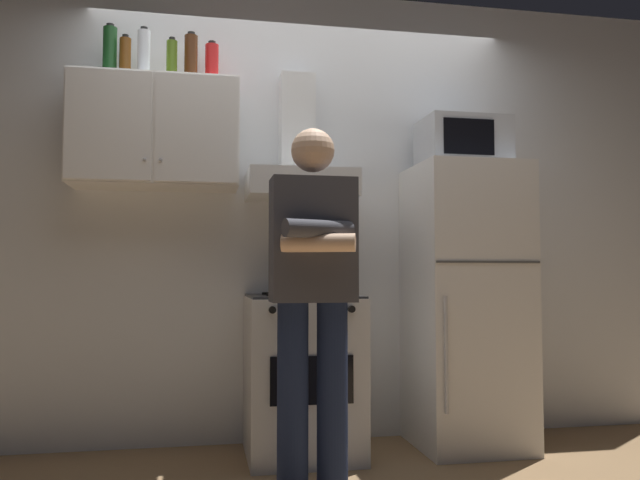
{
  "coord_description": "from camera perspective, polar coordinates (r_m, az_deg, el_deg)",
  "views": [
    {
      "loc": [
        -0.6,
        -3.15,
        0.97
      ],
      "look_at": [
        0.0,
        0.0,
        1.15
      ],
      "focal_mm": 35.3,
      "sensor_mm": 36.0,
      "label": 1
    }
  ],
  "objects": [
    {
      "name": "bottle_wine_green",
      "position": [
        3.79,
        -18.52,
        15.82
      ],
      "size": [
        0.08,
        0.08,
        0.3
      ],
      "color": "#19471E",
      "rests_on": "upper_cabinet"
    },
    {
      "name": "bottle_soda_red",
      "position": [
        3.75,
        -9.78,
        15.43
      ],
      "size": [
        0.08,
        0.08,
        0.25
      ],
      "color": "red",
      "rests_on": "upper_cabinet"
    },
    {
      "name": "back_wall_tiled",
      "position": [
        3.82,
        -1.68,
        2.51
      ],
      "size": [
        4.8,
        0.1,
        2.7
      ],
      "primitive_type": "cube",
      "color": "white",
      "rests_on": "ground_plane"
    },
    {
      "name": "ground_plane",
      "position": [
        3.35,
        0.0,
        -20.04
      ],
      "size": [
        7.0,
        7.0,
        0.0
      ],
      "primitive_type": "plane",
      "color": "olive"
    },
    {
      "name": "microwave",
      "position": [
        3.81,
        12.79,
        8.53
      ],
      "size": [
        0.48,
        0.37,
        0.28
      ],
      "color": "#B7BABF",
      "rests_on": "refrigerator"
    },
    {
      "name": "stove_oven",
      "position": [
        3.48,
        -1.61,
        -12.08
      ],
      "size": [
        0.6,
        0.62,
        0.87
      ],
      "color": "silver",
      "rests_on": "ground_plane"
    },
    {
      "name": "cooking_pot",
      "position": [
        3.35,
        0.93,
        -4.08
      ],
      "size": [
        0.28,
        0.18,
        0.09
      ],
      "color": "#B7BABF",
      "rests_on": "stove_oven"
    },
    {
      "name": "upper_cabinet",
      "position": [
        3.62,
        -14.68,
        9.34
      ],
      "size": [
        0.9,
        0.37,
        0.6
      ],
      "color": "white"
    },
    {
      "name": "bottle_vodka_clear",
      "position": [
        3.74,
        -15.69,
        15.91
      ],
      "size": [
        0.07,
        0.07,
        0.29
      ],
      "color": "silver",
      "rests_on": "upper_cabinet"
    },
    {
      "name": "bottle_olive_oil",
      "position": [
        3.72,
        -13.29,
        15.58
      ],
      "size": [
        0.06,
        0.06,
        0.24
      ],
      "color": "#4C6B19",
      "rests_on": "upper_cabinet"
    },
    {
      "name": "bottle_rum_dark",
      "position": [
        3.71,
        -11.62,
        15.88
      ],
      "size": [
        0.07,
        0.07,
        0.27
      ],
      "color": "#47230F",
      "rests_on": "upper_cabinet"
    },
    {
      "name": "bottle_beer_brown",
      "position": [
        3.75,
        -17.25,
        15.49
      ],
      "size": [
        0.06,
        0.06,
        0.24
      ],
      "color": "brown",
      "rests_on": "upper_cabinet"
    },
    {
      "name": "refrigerator",
      "position": [
        3.72,
        13.08,
        -5.75
      ],
      "size": [
        0.6,
        0.62,
        1.6
      ],
      "color": "white",
      "rests_on": "ground_plane"
    },
    {
      "name": "person_standing",
      "position": [
        2.84,
        -0.64,
        -4.62
      ],
      "size": [
        0.38,
        0.33,
        1.64
      ],
      "color": "#192342",
      "rests_on": "ground_plane"
    },
    {
      "name": "range_hood",
      "position": [
        3.62,
        -1.9,
        6.77
      ],
      "size": [
        0.6,
        0.44,
        0.75
      ],
      "color": "white"
    }
  ]
}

